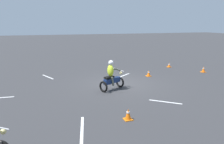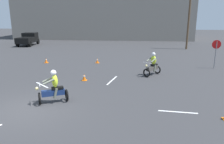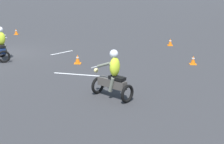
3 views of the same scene
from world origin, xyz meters
The scene contains 14 objects.
ground_plane centered at (0.00, 0.00, 0.00)m, with size 120.00×120.00×0.00m, color #333335.
motorcycle_rider_foreground centered at (0.93, 0.94, 0.73)m, with size 1.52×1.17×1.66m.
motorcycle_rider_background centered at (6.15, 6.60, 0.73)m, with size 1.35×1.46×1.66m.
pickup_truck centered at (-10.33, 21.26, 0.93)m, with size 2.23×4.26×1.73m.
stop_sign centered at (11.31, 9.20, 1.63)m, with size 0.70×0.08×2.30m.
traffic_cone_near_left centered at (1.54, 10.26, 0.21)m, with size 0.32×0.32×0.43m.
traffic_cone_mid_left centered at (-3.09, 9.86, 0.21)m, with size 0.32×0.32×0.44m.
traffic_cone_far_left centered at (1.57, 4.78, 0.21)m, with size 0.32×0.32×0.44m.
lane_stripe_e centered at (6.80, 0.41, 0.00)m, with size 0.10×1.71×0.01m, color silver.
lane_stripe_n centered at (3.39, 5.00, 0.00)m, with size 0.10×2.04×0.01m, color silver.
lane_stripe_nw centered at (-0.84, 3.58, 0.00)m, with size 0.10×1.52×0.01m, color silver.
utility_pole_near centered at (11.48, 19.74, 3.81)m, with size 0.24×0.24×7.62m, color brown.
utility_pole_far centered at (-0.90, 30.87, 4.77)m, with size 0.24×0.24×9.54m, color brown.
building_backdrop centered at (-0.96, 34.15, 4.67)m, with size 31.39×11.77×9.34m, color gray.
Camera 2 is at (4.76, -8.81, 4.18)m, focal length 35.00 mm.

